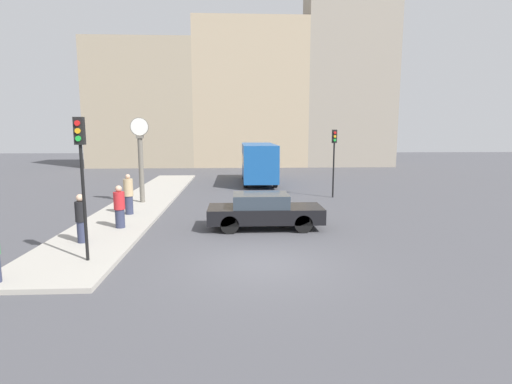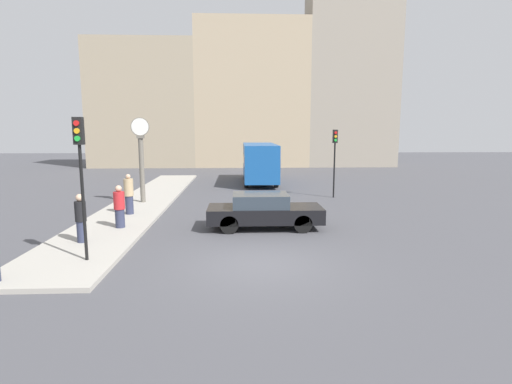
{
  "view_description": "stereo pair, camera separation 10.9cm",
  "coord_description": "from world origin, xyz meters",
  "px_view_note": "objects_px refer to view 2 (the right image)",
  "views": [
    {
      "loc": [
        -0.71,
        -11.23,
        3.85
      ],
      "look_at": [
        0.15,
        6.0,
        1.2
      ],
      "focal_mm": 28.0,
      "sensor_mm": 36.0,
      "label": 1
    },
    {
      "loc": [
        -0.6,
        -11.24,
        3.85
      ],
      "look_at": [
        0.15,
        6.0,
        1.2
      ],
      "focal_mm": 28.0,
      "sensor_mm": 36.0,
      "label": 2
    }
  ],
  "objects_px": {
    "street_clock": "(141,158)",
    "pedestrian_black_jacket": "(81,218)",
    "sedan_car": "(264,211)",
    "pedestrian_tan_coat": "(129,194)",
    "bus_distant": "(259,161)",
    "traffic_light_far": "(335,149)",
    "traffic_light_near": "(80,160)",
    "pedestrian_red_top": "(119,207)"
  },
  "relations": [
    {
      "from": "bus_distant",
      "to": "pedestrian_tan_coat",
      "type": "relative_size",
      "value": 4.25
    },
    {
      "from": "sedan_car",
      "to": "traffic_light_far",
      "type": "distance_m",
      "value": 8.82
    },
    {
      "from": "traffic_light_far",
      "to": "pedestrian_red_top",
      "type": "distance_m",
      "value": 12.7
    },
    {
      "from": "bus_distant",
      "to": "pedestrian_red_top",
      "type": "relative_size",
      "value": 4.66
    },
    {
      "from": "bus_distant",
      "to": "pedestrian_black_jacket",
      "type": "distance_m",
      "value": 17.56
    },
    {
      "from": "sedan_car",
      "to": "traffic_light_near",
      "type": "xyz_separation_m",
      "value": [
        -5.41,
        -4.13,
        2.33
      ]
    },
    {
      "from": "pedestrian_tan_coat",
      "to": "traffic_light_far",
      "type": "bearing_deg",
      "value": 25.01
    },
    {
      "from": "pedestrian_red_top",
      "to": "pedestrian_black_jacket",
      "type": "xyz_separation_m",
      "value": [
        -0.68,
        -2.04,
        0.01
      ]
    },
    {
      "from": "pedestrian_red_top",
      "to": "pedestrian_tan_coat",
      "type": "height_order",
      "value": "pedestrian_tan_coat"
    },
    {
      "from": "traffic_light_far",
      "to": "traffic_light_near",
      "type": "bearing_deg",
      "value": -131.14
    },
    {
      "from": "traffic_light_far",
      "to": "pedestrian_red_top",
      "type": "bearing_deg",
      "value": -143.74
    },
    {
      "from": "sedan_car",
      "to": "traffic_light_far",
      "type": "bearing_deg",
      "value": 58.01
    },
    {
      "from": "traffic_light_near",
      "to": "pedestrian_black_jacket",
      "type": "relative_size",
      "value": 2.49
    },
    {
      "from": "sedan_car",
      "to": "traffic_light_far",
      "type": "relative_size",
      "value": 1.15
    },
    {
      "from": "traffic_light_near",
      "to": "pedestrian_black_jacket",
      "type": "height_order",
      "value": "traffic_light_near"
    },
    {
      "from": "sedan_car",
      "to": "traffic_light_near",
      "type": "relative_size",
      "value": 1.1
    },
    {
      "from": "traffic_light_far",
      "to": "pedestrian_black_jacket",
      "type": "bearing_deg",
      "value": -138.79
    },
    {
      "from": "traffic_light_near",
      "to": "street_clock",
      "type": "bearing_deg",
      "value": 93.71
    },
    {
      "from": "street_clock",
      "to": "pedestrian_black_jacket",
      "type": "xyz_separation_m",
      "value": [
        -0.24,
        -7.67,
        -1.52
      ]
    },
    {
      "from": "street_clock",
      "to": "pedestrian_tan_coat",
      "type": "bearing_deg",
      "value": -87.79
    },
    {
      "from": "bus_distant",
      "to": "traffic_light_near",
      "type": "height_order",
      "value": "traffic_light_near"
    },
    {
      "from": "pedestrian_tan_coat",
      "to": "street_clock",
      "type": "bearing_deg",
      "value": 92.21
    },
    {
      "from": "traffic_light_far",
      "to": "bus_distant",
      "type": "bearing_deg",
      "value": 120.77
    },
    {
      "from": "pedestrian_red_top",
      "to": "pedestrian_black_jacket",
      "type": "relative_size",
      "value": 1.01
    },
    {
      "from": "pedestrian_tan_coat",
      "to": "traffic_light_near",
      "type": "bearing_deg",
      "value": -85.58
    },
    {
      "from": "pedestrian_tan_coat",
      "to": "pedestrian_red_top",
      "type": "bearing_deg",
      "value": -82.83
    },
    {
      "from": "pedestrian_black_jacket",
      "to": "pedestrian_tan_coat",
      "type": "bearing_deg",
      "value": 85.54
    },
    {
      "from": "pedestrian_red_top",
      "to": "bus_distant",
      "type": "bearing_deg",
      "value": 66.47
    },
    {
      "from": "bus_distant",
      "to": "traffic_light_near",
      "type": "relative_size",
      "value": 1.88
    },
    {
      "from": "bus_distant",
      "to": "pedestrian_tan_coat",
      "type": "bearing_deg",
      "value": -119.22
    },
    {
      "from": "pedestrian_tan_coat",
      "to": "pedestrian_black_jacket",
      "type": "bearing_deg",
      "value": -94.46
    },
    {
      "from": "sedan_car",
      "to": "pedestrian_tan_coat",
      "type": "xyz_separation_m",
      "value": [
        -5.92,
        2.39,
        0.31
      ]
    },
    {
      "from": "sedan_car",
      "to": "pedestrian_black_jacket",
      "type": "bearing_deg",
      "value": -160.63
    },
    {
      "from": "sedan_car",
      "to": "traffic_light_far",
      "type": "xyz_separation_m",
      "value": [
        4.54,
        7.27,
        2.08
      ]
    },
    {
      "from": "sedan_car",
      "to": "street_clock",
      "type": "distance_m",
      "value": 8.33
    },
    {
      "from": "bus_distant",
      "to": "pedestrian_black_jacket",
      "type": "relative_size",
      "value": 4.68
    },
    {
      "from": "sedan_car",
      "to": "pedestrian_red_top",
      "type": "xyz_separation_m",
      "value": [
        -5.6,
        -0.17,
        0.23
      ]
    },
    {
      "from": "traffic_light_near",
      "to": "pedestrian_red_top",
      "type": "height_order",
      "value": "traffic_light_near"
    },
    {
      "from": "sedan_car",
      "to": "pedestrian_black_jacket",
      "type": "height_order",
      "value": "pedestrian_black_jacket"
    },
    {
      "from": "bus_distant",
      "to": "pedestrian_red_top",
      "type": "height_order",
      "value": "bus_distant"
    },
    {
      "from": "street_clock",
      "to": "pedestrian_black_jacket",
      "type": "distance_m",
      "value": 7.83
    },
    {
      "from": "traffic_light_near",
      "to": "pedestrian_tan_coat",
      "type": "distance_m",
      "value": 6.84
    }
  ]
}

